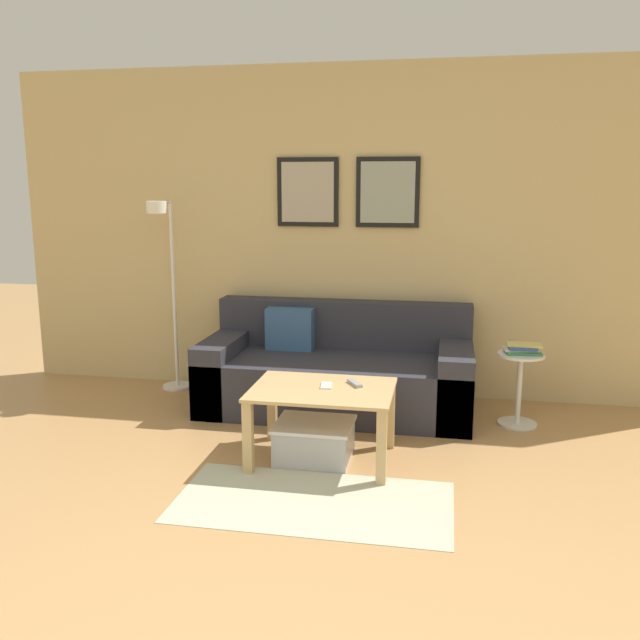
{
  "coord_description": "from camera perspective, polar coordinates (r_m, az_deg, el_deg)",
  "views": [
    {
      "loc": [
        0.7,
        -2.11,
        1.66
      ],
      "look_at": [
        -0.05,
        1.82,
        0.85
      ],
      "focal_mm": 38.0,
      "sensor_mm": 36.0,
      "label": 1
    }
  ],
  "objects": [
    {
      "name": "side_table",
      "position": [
        4.9,
        16.45,
        -5.06
      ],
      "size": [
        0.32,
        0.32,
        0.51
      ],
      "color": "silver",
      "rests_on": "ground_plane"
    },
    {
      "name": "floor_lamp",
      "position": [
        5.46,
        -12.74,
        3.27
      ],
      "size": [
        0.25,
        0.45,
        1.53
      ],
      "color": "white",
      "rests_on": "ground_plane"
    },
    {
      "name": "book_stack",
      "position": [
        4.86,
        16.69,
        -2.34
      ],
      "size": [
        0.26,
        0.2,
        0.07
      ],
      "color": "#387F4C",
      "rests_on": "side_table"
    },
    {
      "name": "remote_control",
      "position": [
        4.14,
        2.94,
        -5.35
      ],
      "size": [
        0.11,
        0.15,
        0.02
      ],
      "primitive_type": "cube",
      "rotation": [
        0.0,
        0.0,
        0.55
      ],
      "color": "#99999E",
      "rests_on": "coffee_table"
    },
    {
      "name": "cell_phone",
      "position": [
        4.11,
        0.46,
        -5.52
      ],
      "size": [
        0.08,
        0.15,
        0.01
      ],
      "primitive_type": "cube",
      "rotation": [
        0.0,
        0.0,
        0.13
      ],
      "color": "silver",
      "rests_on": "coffee_table"
    },
    {
      "name": "wall_back",
      "position": [
        5.33,
        3.23,
        7.35
      ],
      "size": [
        5.6,
        0.09,
        2.55
      ],
      "color": "tan",
      "rests_on": "ground_plane"
    },
    {
      "name": "coffee_table",
      "position": [
        4.1,
        0.21,
        -6.91
      ],
      "size": [
        0.85,
        0.62,
        0.46
      ],
      "color": "tan",
      "rests_on": "ground_plane"
    },
    {
      "name": "storage_bin",
      "position": [
        4.19,
        -0.49,
        -10.12
      ],
      "size": [
        0.47,
        0.4,
        0.23
      ],
      "color": "#B2B2B7",
      "rests_on": "ground_plane"
    },
    {
      "name": "couch",
      "position": [
        5.07,
        1.43,
        -4.47
      ],
      "size": [
        1.96,
        0.88,
        0.77
      ],
      "color": "#2D2D38",
      "rests_on": "ground_plane"
    },
    {
      "name": "area_rug",
      "position": [
        3.71,
        -0.57,
        -15.04
      ],
      "size": [
        1.46,
        0.75,
        0.01
      ],
      "primitive_type": "cube",
      "color": "#B2B79E",
      "rests_on": "ground_plane"
    }
  ]
}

